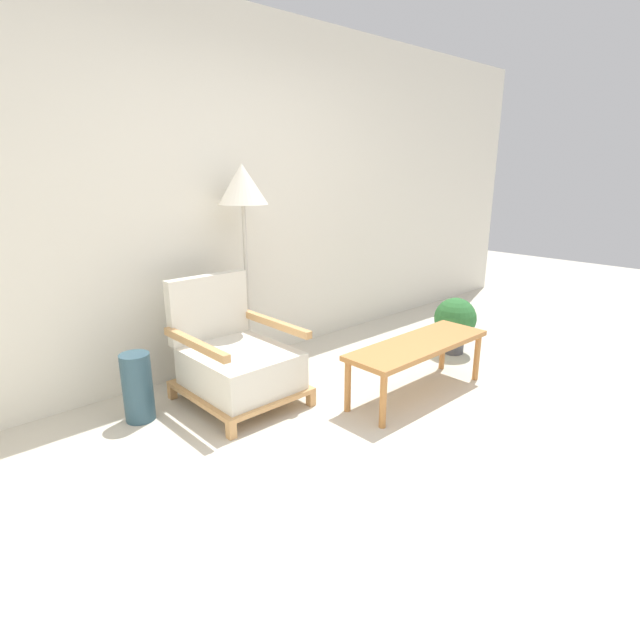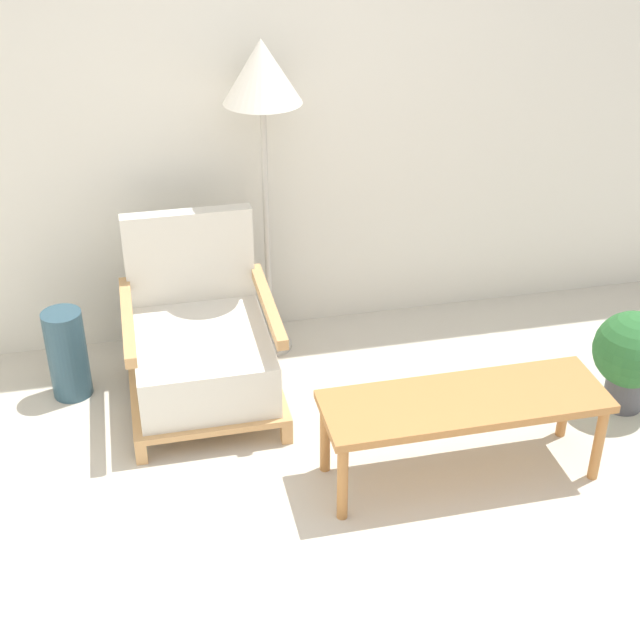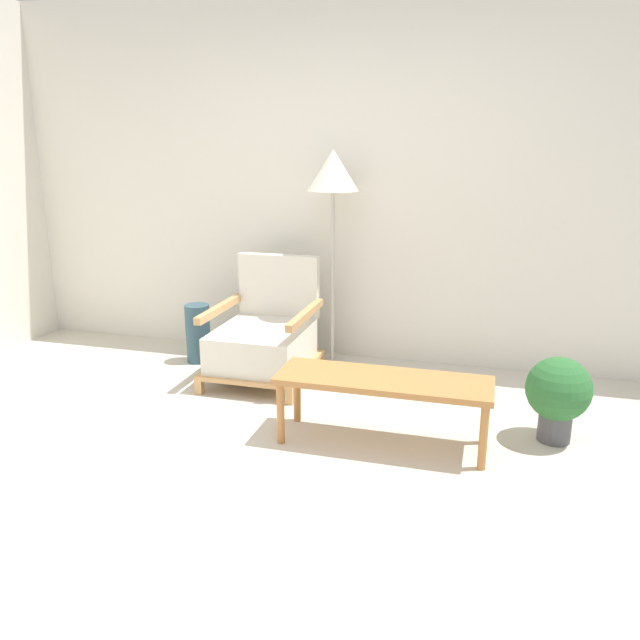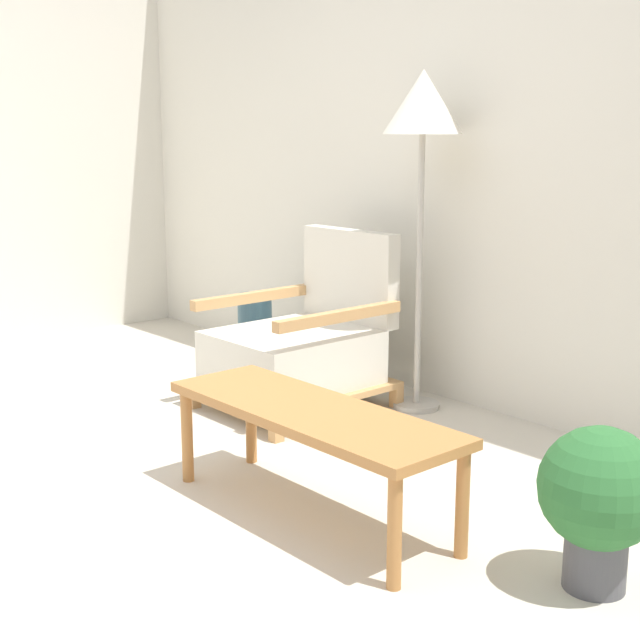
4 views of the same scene
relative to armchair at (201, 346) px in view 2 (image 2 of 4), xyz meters
name	(u,v)px [view 2 (image 2 of 4)]	position (x,y,z in m)	size (l,w,h in m)	color
ground_plane	(373,609)	(0.44, -1.42, -0.30)	(14.00, 14.00, 0.00)	beige
wall_back	(263,76)	(0.44, 0.66, 1.05)	(8.00, 0.06, 2.70)	silver
armchair	(201,346)	(0.00, 0.00, 0.00)	(0.69, 0.79, 0.84)	tan
floor_lamp	(262,86)	(0.39, 0.40, 1.08)	(0.36, 0.36, 1.58)	#B7B2A8
coffee_table	(464,407)	(0.99, -0.79, 0.05)	(1.17, 0.38, 0.39)	#B2753D
vase	(67,354)	(-0.61, 0.19, -0.07)	(0.19, 0.19, 0.45)	#2D4C5B
potted_plant	(632,354)	(1.92, -0.49, -0.01)	(0.36, 0.36, 0.49)	#4C4C51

